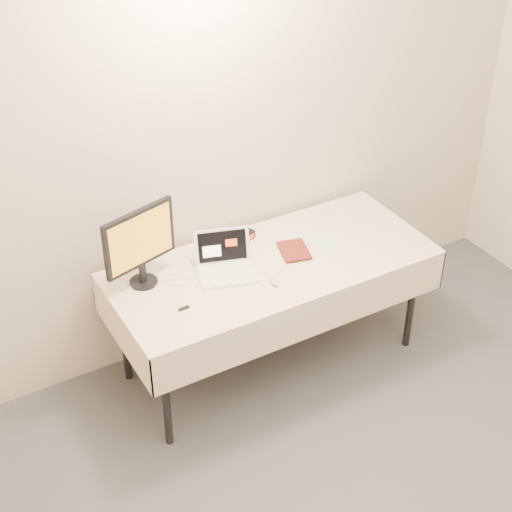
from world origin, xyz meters
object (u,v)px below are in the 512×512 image
laptop (225,263)px  monitor (140,242)px  table (272,271)px  book (281,239)px

laptop → monitor: monitor is taller
table → monitor: size_ratio=4.07×
laptop → monitor: 0.50m
table → book: 0.19m
table → book: (0.08, 0.05, 0.17)m
laptop → book: book is taller
monitor → book: bearing=-25.2°
laptop → book: (0.35, -0.02, 0.05)m
table → laptop: 0.30m
table → laptop: size_ratio=4.93×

